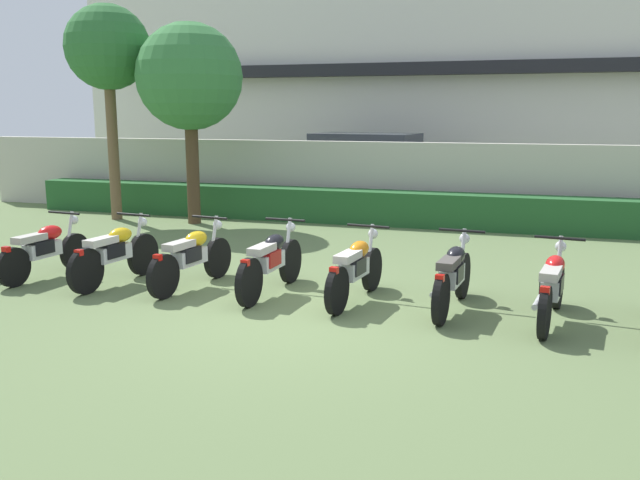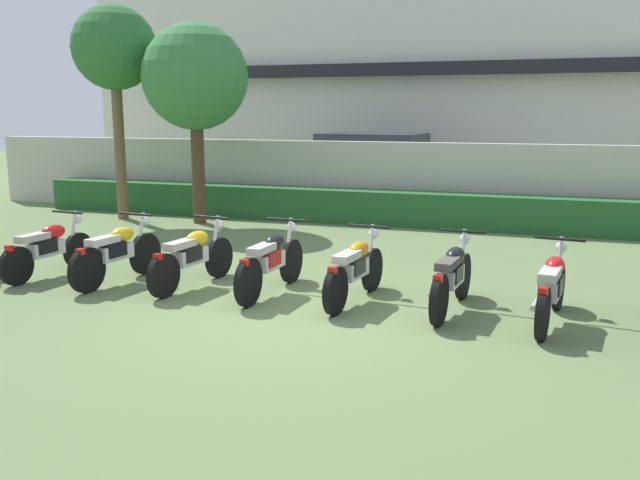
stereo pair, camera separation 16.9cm
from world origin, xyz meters
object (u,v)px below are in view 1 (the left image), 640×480
at_px(motorcycle_in_row_1, 115,253).
at_px(motorcycle_in_row_6, 552,286).
at_px(motorcycle_in_row_0, 44,249).
at_px(motorcycle_in_row_2, 191,257).
at_px(parked_car, 371,169).
at_px(tree_far_side, 190,78).
at_px(motorcycle_in_row_4, 355,269).
at_px(motorcycle_in_row_3, 271,261).
at_px(tree_near_inspector, 108,50).
at_px(motorcycle_in_row_5, 453,276).

distance_m(motorcycle_in_row_1, motorcycle_in_row_6, 6.00).
height_order(motorcycle_in_row_0, motorcycle_in_row_2, motorcycle_in_row_2).
bearing_deg(parked_car, motorcycle_in_row_1, -91.90).
distance_m(parked_car, motorcycle_in_row_2, 9.48).
bearing_deg(tree_far_side, motorcycle_in_row_4, -45.01).
bearing_deg(motorcycle_in_row_0, motorcycle_in_row_3, -82.02).
bearing_deg(tree_near_inspector, motorcycle_in_row_3, -40.53).
height_order(tree_far_side, motorcycle_in_row_4, tree_far_side).
xyz_separation_m(tree_far_side, motorcycle_in_row_2, (2.67, -5.07, -2.73)).
height_order(motorcycle_in_row_2, motorcycle_in_row_5, motorcycle_in_row_5).
bearing_deg(motorcycle_in_row_3, tree_near_inspector, 52.40).
bearing_deg(motorcycle_in_row_0, motorcycle_in_row_1, -85.23).
relative_size(tree_near_inspector, motorcycle_in_row_2, 2.53).
bearing_deg(tree_far_side, motorcycle_in_row_5, -38.74).
bearing_deg(motorcycle_in_row_5, motorcycle_in_row_1, 97.00).
relative_size(parked_car, motorcycle_in_row_1, 2.53).
xyz_separation_m(tree_near_inspector, motorcycle_in_row_4, (7.07, -5.04, -3.36)).
xyz_separation_m(tree_far_side, motorcycle_in_row_6, (7.51, -5.21, -2.73)).
bearing_deg(motorcycle_in_row_5, motorcycle_in_row_3, 94.43).
height_order(motorcycle_in_row_0, motorcycle_in_row_3, motorcycle_in_row_3).
distance_m(motorcycle_in_row_2, motorcycle_in_row_6, 4.85).
height_order(parked_car, tree_near_inspector, tree_near_inspector).
height_order(tree_near_inspector, motorcycle_in_row_0, tree_near_inspector).
bearing_deg(motorcycle_in_row_4, motorcycle_in_row_1, 98.93).
relative_size(tree_near_inspector, tree_far_side, 1.10).
bearing_deg(motorcycle_in_row_1, motorcycle_in_row_3, -78.82).
xyz_separation_m(tree_near_inspector, motorcycle_in_row_5, (8.33, -5.05, -3.36)).
bearing_deg(tree_far_side, motorcycle_in_row_3, -52.53).
bearing_deg(motorcycle_in_row_5, motorcycle_in_row_0, 96.55).
bearing_deg(motorcycle_in_row_1, motorcycle_in_row_2, -75.79).
distance_m(motorcycle_in_row_0, motorcycle_in_row_1, 1.24).
relative_size(motorcycle_in_row_0, motorcycle_in_row_4, 0.96).
height_order(motorcycle_in_row_1, motorcycle_in_row_6, motorcycle_in_row_1).
bearing_deg(motorcycle_in_row_5, motorcycle_in_row_6, -91.27).
relative_size(tree_near_inspector, motorcycle_in_row_6, 2.52).
distance_m(tree_far_side, motorcycle_in_row_5, 8.56).
distance_m(motorcycle_in_row_2, motorcycle_in_row_3, 1.20).
bearing_deg(motorcycle_in_row_0, motorcycle_in_row_4, -83.03).
relative_size(motorcycle_in_row_3, motorcycle_in_row_6, 1.04).
relative_size(parked_car, motorcycle_in_row_2, 2.46).
bearing_deg(motorcycle_in_row_2, tree_near_inspector, 50.29).
bearing_deg(motorcycle_in_row_0, parked_car, -10.49).
distance_m(tree_far_side, motorcycle_in_row_4, 7.67).
bearing_deg(motorcycle_in_row_5, tree_far_side, 56.55).
distance_m(tree_near_inspector, motorcycle_in_row_4, 9.31).
bearing_deg(motorcycle_in_row_2, parked_car, 5.59).
bearing_deg(tree_near_inspector, motorcycle_in_row_5, -31.23).
bearing_deg(tree_near_inspector, motorcycle_in_row_6, -28.60).
bearing_deg(motorcycle_in_row_3, parked_car, 8.25).
bearing_deg(tree_far_side, parked_car, 55.78).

